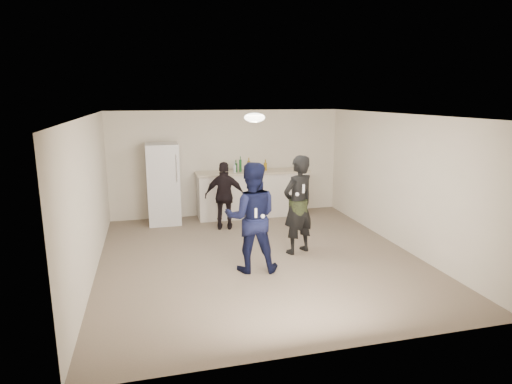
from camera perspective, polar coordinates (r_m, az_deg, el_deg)
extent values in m
plane|color=#6B5B4C|center=(7.73, 0.37, -8.67)|extent=(6.00, 6.00, 0.00)
plane|color=silver|center=(7.21, 0.40, 10.19)|extent=(6.00, 6.00, 0.00)
plane|color=beige|center=(10.25, -3.85, 3.85)|extent=(6.00, 0.00, 6.00)
plane|color=beige|center=(4.63, 9.83, -7.16)|extent=(6.00, 0.00, 6.00)
plane|color=beige|center=(7.20, -21.32, -0.73)|extent=(0.00, 6.00, 6.00)
plane|color=beige|center=(8.47, 18.70, 1.37)|extent=(0.00, 6.00, 6.00)
cube|color=silver|center=(10.18, -0.42, -0.34)|extent=(2.60, 0.56, 1.05)
cube|color=beige|center=(10.07, -0.42, 2.69)|extent=(2.68, 0.64, 0.04)
cube|color=silver|center=(9.76, -12.26, 1.06)|extent=(0.70, 0.70, 1.80)
cylinder|color=silver|center=(9.34, -10.56, 3.12)|extent=(0.02, 0.02, 0.60)
ellipsoid|color=white|center=(7.50, -0.19, 9.90)|extent=(0.36, 0.36, 0.16)
cylinder|color=silver|center=(10.05, -3.90, 3.25)|extent=(0.08, 0.08, 0.17)
imported|color=#101644|center=(6.90, -0.61, -3.40)|extent=(0.99, 0.84, 1.80)
imported|color=black|center=(7.73, 5.64, -1.71)|extent=(0.77, 0.66, 1.80)
cylinder|color=#2A3A1A|center=(7.74, 5.63, -2.07)|extent=(0.34, 0.34, 0.28)
imported|color=black|center=(9.15, -4.17, -0.51)|extent=(0.91, 0.53, 1.46)
cube|color=silver|center=(6.60, -0.04, -2.80)|extent=(0.04, 0.04, 0.15)
sphere|color=white|center=(6.67, 0.90, -3.24)|extent=(0.07, 0.07, 0.07)
cube|color=silver|center=(7.42, 6.34, 0.44)|extent=(0.04, 0.04, 0.15)
sphere|color=silver|center=(7.44, 5.52, -0.30)|extent=(0.07, 0.07, 0.07)
cylinder|color=#B5B9C1|center=(9.86, -2.87, 3.10)|extent=(0.07, 0.07, 0.18)
cylinder|color=#113E14|center=(9.91, -2.69, 3.24)|extent=(0.07, 0.07, 0.21)
cylinder|color=olive|center=(10.18, -0.96, 3.53)|extent=(0.07, 0.07, 0.22)
cylinder|color=#9B7716|center=(10.16, 1.26, 3.40)|extent=(0.08, 0.08, 0.18)
cylinder|color=#175120|center=(9.97, -2.09, 3.52)|extent=(0.06, 0.06, 0.28)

